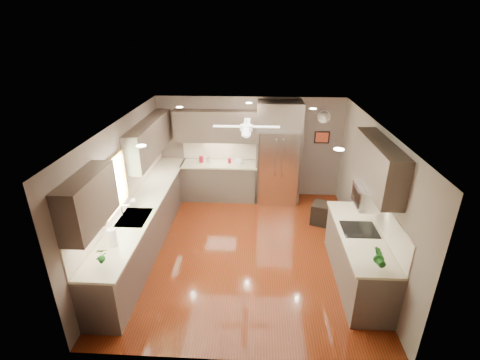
# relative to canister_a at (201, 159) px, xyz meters

# --- Properties ---
(floor) EXTENTS (5.00, 5.00, 0.00)m
(floor) POSITION_rel_canister_a_xyz_m (1.17, -2.22, -1.02)
(floor) COLOR #451F09
(floor) RESTS_ON ground
(ceiling) EXTENTS (5.00, 5.00, 0.00)m
(ceiling) POSITION_rel_canister_a_xyz_m (1.17, -2.22, 1.48)
(ceiling) COLOR white
(ceiling) RESTS_ON ground
(wall_back) EXTENTS (4.50, 0.00, 4.50)m
(wall_back) POSITION_rel_canister_a_xyz_m (1.17, 0.28, 0.23)
(wall_back) COLOR #68574F
(wall_back) RESTS_ON ground
(wall_front) EXTENTS (4.50, 0.00, 4.50)m
(wall_front) POSITION_rel_canister_a_xyz_m (1.17, -4.72, 0.23)
(wall_front) COLOR #68574F
(wall_front) RESTS_ON ground
(wall_left) EXTENTS (0.00, 5.00, 5.00)m
(wall_left) POSITION_rel_canister_a_xyz_m (-1.08, -2.22, 0.23)
(wall_left) COLOR #68574F
(wall_left) RESTS_ON ground
(wall_right) EXTENTS (0.00, 5.00, 5.00)m
(wall_right) POSITION_rel_canister_a_xyz_m (3.42, -2.22, 0.23)
(wall_right) COLOR #68574F
(wall_right) RESTS_ON ground
(canister_a) EXTENTS (0.10, 0.10, 0.16)m
(canister_a) POSITION_rel_canister_a_xyz_m (0.00, 0.00, 0.00)
(canister_a) COLOR maroon
(canister_a) RESTS_ON back_run
(canister_b) EXTENTS (0.12, 0.12, 0.16)m
(canister_b) POSITION_rel_canister_a_xyz_m (0.19, -0.01, -0.01)
(canister_b) COLOR silver
(canister_b) RESTS_ON back_run
(canister_d) EXTENTS (0.09, 0.09, 0.12)m
(canister_d) POSITION_rel_canister_a_xyz_m (0.70, -0.00, -0.02)
(canister_d) COLOR maroon
(canister_d) RESTS_ON back_run
(soap_bottle) EXTENTS (0.10, 0.10, 0.18)m
(soap_bottle) POSITION_rel_canister_a_xyz_m (-0.90, -2.30, 0.01)
(soap_bottle) COLOR white
(soap_bottle) RESTS_ON left_run
(potted_plant_left) EXTENTS (0.20, 0.17, 0.32)m
(potted_plant_left) POSITION_rel_canister_a_xyz_m (-0.77, -4.05, 0.08)
(potted_plant_left) COLOR #18561A
(potted_plant_left) RESTS_ON left_run
(potted_plant_right) EXTENTS (0.19, 0.16, 0.34)m
(potted_plant_right) POSITION_rel_canister_a_xyz_m (3.07, -3.90, 0.09)
(potted_plant_right) COLOR #18561A
(potted_plant_right) RESTS_ON right_run
(bowl) EXTENTS (0.29, 0.29, 0.06)m
(bowl) POSITION_rel_canister_a_xyz_m (0.92, -0.06, -0.05)
(bowl) COLOR #BCA88D
(bowl) RESTS_ON back_run
(left_run) EXTENTS (0.65, 4.70, 1.45)m
(left_run) POSITION_rel_canister_a_xyz_m (-0.78, -2.07, -0.54)
(left_run) COLOR #4A3D36
(left_run) RESTS_ON ground
(back_run) EXTENTS (1.85, 0.65, 1.45)m
(back_run) POSITION_rel_canister_a_xyz_m (0.45, -0.02, -0.54)
(back_run) COLOR #4A3D36
(back_run) RESTS_ON ground
(uppers) EXTENTS (4.50, 4.70, 0.95)m
(uppers) POSITION_rel_canister_a_xyz_m (0.43, -1.51, 0.85)
(uppers) COLOR #4A3D36
(uppers) RESTS_ON wall_left
(window) EXTENTS (0.05, 1.12, 0.92)m
(window) POSITION_rel_canister_a_xyz_m (-1.05, -2.72, 0.53)
(window) COLOR #BFF2B2
(window) RESTS_ON wall_left
(sink) EXTENTS (0.50, 0.70, 0.32)m
(sink) POSITION_rel_canister_a_xyz_m (-0.76, -2.72, -0.11)
(sink) COLOR silver
(sink) RESTS_ON left_run
(refrigerator) EXTENTS (1.06, 0.75, 2.45)m
(refrigerator) POSITION_rel_canister_a_xyz_m (1.87, -0.07, 0.17)
(refrigerator) COLOR silver
(refrigerator) RESTS_ON ground
(right_run) EXTENTS (0.70, 2.20, 1.45)m
(right_run) POSITION_rel_canister_a_xyz_m (3.10, -3.02, -0.54)
(right_run) COLOR #4A3D36
(right_run) RESTS_ON ground
(microwave) EXTENTS (0.43, 0.55, 0.34)m
(microwave) POSITION_rel_canister_a_xyz_m (3.20, -2.77, 0.46)
(microwave) COLOR silver
(microwave) RESTS_ON wall_right
(ceiling_fan) EXTENTS (1.18, 1.18, 0.32)m
(ceiling_fan) POSITION_rel_canister_a_xyz_m (1.17, -1.92, 1.31)
(ceiling_fan) COLOR white
(ceiling_fan) RESTS_ON ceiling
(recessed_lights) EXTENTS (2.84, 3.14, 0.01)m
(recessed_lights) POSITION_rel_canister_a_xyz_m (1.13, -1.82, 1.47)
(recessed_lights) COLOR white
(recessed_lights) RESTS_ON ceiling
(wall_clock) EXTENTS (0.30, 0.03, 0.30)m
(wall_clock) POSITION_rel_canister_a_xyz_m (2.92, 0.26, 1.03)
(wall_clock) COLOR white
(wall_clock) RESTS_ON wall_back
(framed_print) EXTENTS (0.36, 0.03, 0.30)m
(framed_print) POSITION_rel_canister_a_xyz_m (2.92, 0.25, 0.53)
(framed_print) COLOR black
(framed_print) RESTS_ON wall_back
(stool) EXTENTS (0.54, 0.54, 0.49)m
(stool) POSITION_rel_canister_a_xyz_m (2.82, -1.14, -0.78)
(stool) COLOR black
(stool) RESTS_ON ground
(paper_towel) EXTENTS (0.13, 0.13, 0.32)m
(paper_towel) POSITION_rel_canister_a_xyz_m (-0.78, -3.58, 0.06)
(paper_towel) COLOR white
(paper_towel) RESTS_ON left_run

